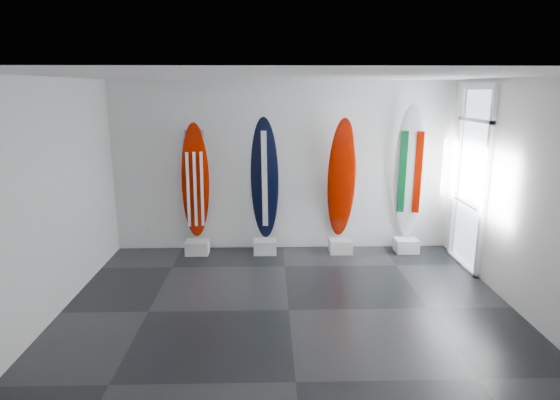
{
  "coord_description": "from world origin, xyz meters",
  "views": [
    {
      "loc": [
        -0.26,
        -5.59,
        2.86
      ],
      "look_at": [
        -0.08,
        1.4,
        1.16
      ],
      "focal_mm": 29.61,
      "sensor_mm": 36.0,
      "label": 1
    }
  ],
  "objects_px": {
    "surfboard_navy": "(265,179)",
    "surfboard_italy": "(409,173)",
    "surfboard_usa": "(195,182)",
    "surfboard_swiss": "(342,179)"
  },
  "relations": [
    {
      "from": "surfboard_usa",
      "to": "surfboard_navy",
      "type": "relative_size",
      "value": 0.97
    },
    {
      "from": "surfboard_usa",
      "to": "surfboard_italy",
      "type": "bearing_deg",
      "value": -11.94
    },
    {
      "from": "surfboard_usa",
      "to": "surfboard_navy",
      "type": "bearing_deg",
      "value": -11.94
    },
    {
      "from": "surfboard_usa",
      "to": "surfboard_swiss",
      "type": "distance_m",
      "value": 2.54
    },
    {
      "from": "surfboard_swiss",
      "to": "surfboard_italy",
      "type": "bearing_deg",
      "value": 0.56
    },
    {
      "from": "surfboard_navy",
      "to": "surfboard_italy",
      "type": "xyz_separation_m",
      "value": [
        2.53,
        0.0,
        0.11
      ]
    },
    {
      "from": "surfboard_usa",
      "to": "surfboard_swiss",
      "type": "bearing_deg",
      "value": -11.94
    },
    {
      "from": "surfboard_navy",
      "to": "surfboard_italy",
      "type": "height_order",
      "value": "surfboard_italy"
    },
    {
      "from": "surfboard_usa",
      "to": "surfboard_navy",
      "type": "xyz_separation_m",
      "value": [
        1.2,
        0.0,
        0.04
      ]
    },
    {
      "from": "surfboard_usa",
      "to": "surfboard_navy",
      "type": "distance_m",
      "value": 1.2
    }
  ]
}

